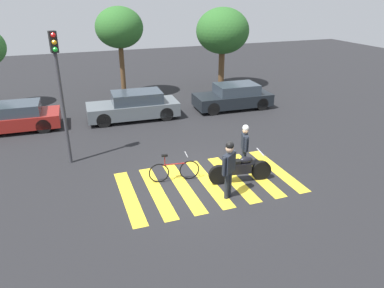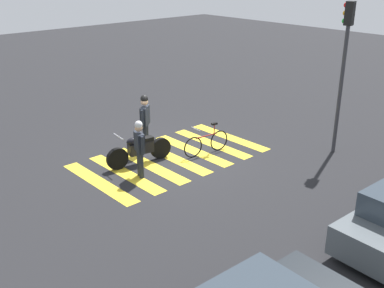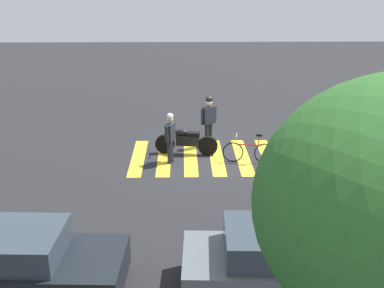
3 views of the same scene
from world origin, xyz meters
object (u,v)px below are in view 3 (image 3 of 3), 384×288
Objects in this scene: leaning_bicycle at (249,152)px; officer_by_motorcycle at (170,135)px; car_black_suv at (14,263)px; car_grey_coupe at (295,262)px; police_motorcycle at (187,141)px; officer_on_foot at (209,117)px.

officer_by_motorcycle reaches higher than leaning_bicycle.
car_black_suv is (5.49, 6.68, 0.26)m from leaning_bicycle.
car_grey_coupe is 5.45m from car_black_suv.
police_motorcycle is 0.48× the size of car_grey_coupe.
officer_by_motorcycle is (1.35, 1.54, -0.13)m from officer_on_foot.
officer_on_foot reaches higher than car_black_suv.
officer_by_motorcycle is 7.32m from car_grey_coupe.
officer_on_foot is at bearing -131.33° from officer_by_motorcycle.
officer_on_foot reaches higher than car_grey_coupe.
car_grey_coupe is at bearing 104.96° from police_motorcycle.
car_grey_coupe is 1.08× the size of car_black_suv.
leaning_bicycle is at bearing 128.53° from officer_on_foot.
leaning_bicycle is 0.41× the size of car_black_suv.
officer_by_motorcycle reaches higher than car_grey_coupe.
officer_on_foot is 9.30m from car_black_suv.
officer_on_foot is (1.26, -1.59, 0.74)m from leaning_bicycle.
leaning_bicycle is 2.69m from officer_by_motorcycle.
car_grey_coupe reaches higher than car_black_suv.
officer_by_motorcycle is 7.33m from car_black_suv.
police_motorcycle is at bearing -75.04° from car_grey_coupe.
car_black_suv is at bearing 62.95° from officer_on_foot.
car_grey_coupe reaches higher than leaning_bicycle.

